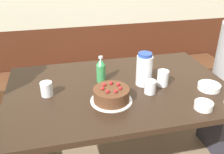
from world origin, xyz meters
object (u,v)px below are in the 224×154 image
(bench_seat, at_px, (98,91))
(glass_shot_small, at_px, (163,78))
(water_pitcher, at_px, (144,69))
(bowl_soup_white, at_px, (204,105))
(soju_bottle, at_px, (101,70))
(glass_tumbler_short, at_px, (150,87))
(birthday_cake, at_px, (111,95))
(bowl_rice_small, at_px, (209,87))
(glass_water_tall, at_px, (47,89))

(bench_seat, height_order, glass_shot_small, glass_shot_small)
(water_pitcher, relative_size, bowl_soup_white, 2.12)
(soju_bottle, xyz_separation_m, glass_tumbler_short, (0.26, -0.22, -0.04))
(water_pitcher, bearing_deg, bowl_soup_white, -56.66)
(bowl_soup_white, distance_m, glass_tumbler_short, 0.32)
(water_pitcher, bearing_deg, bench_seat, 101.30)
(birthday_cake, relative_size, water_pitcher, 1.13)
(water_pitcher, xyz_separation_m, soju_bottle, (-0.26, 0.10, -0.02))
(water_pitcher, bearing_deg, soju_bottle, 158.71)
(bowl_rice_small, xyz_separation_m, glass_shot_small, (-0.27, 0.12, 0.03))
(bench_seat, xyz_separation_m, water_pitcher, (0.17, -0.83, 0.61))
(glass_water_tall, relative_size, glass_tumbler_short, 1.04)
(bowl_soup_white, height_order, glass_tumbler_short, glass_tumbler_short)
(water_pitcher, bearing_deg, bowl_rice_small, -22.58)
(bowl_rice_small, bearing_deg, glass_water_tall, 171.14)
(birthday_cake, relative_size, bowl_soup_white, 2.39)
(soju_bottle, xyz_separation_m, bowl_soup_white, (0.49, -0.45, -0.06))
(bench_seat, bearing_deg, birthday_cake, -95.03)
(bench_seat, bearing_deg, water_pitcher, -78.70)
(glass_shot_small, bearing_deg, bench_seat, 107.77)
(birthday_cake, height_order, bowl_soup_white, birthday_cake)
(birthday_cake, bearing_deg, bench_seat, 84.97)
(soju_bottle, relative_size, glass_water_tall, 2.07)
(glass_tumbler_short, bearing_deg, bowl_rice_small, -6.28)
(water_pitcher, height_order, glass_shot_small, water_pitcher)
(bowl_rice_small, xyz_separation_m, glass_water_tall, (-1.00, 0.16, 0.03))
(bench_seat, height_order, glass_tumbler_short, glass_tumbler_short)
(bench_seat, relative_size, soju_bottle, 14.81)
(water_pitcher, xyz_separation_m, bowl_soup_white, (0.23, -0.35, -0.09))
(bowl_rice_small, bearing_deg, bench_seat, 118.98)
(soju_bottle, height_order, glass_tumbler_short, soju_bottle)
(soju_bottle, relative_size, bowl_soup_white, 1.74)
(soju_bottle, height_order, glass_shot_small, soju_bottle)
(bowl_soup_white, height_order, glass_water_tall, glass_water_tall)
(water_pitcher, relative_size, bowl_rice_small, 1.56)
(soju_bottle, bearing_deg, birthday_cake, -87.63)
(bowl_soup_white, bearing_deg, soju_bottle, 137.55)
(bowl_rice_small, relative_size, glass_tumbler_short, 1.67)
(bowl_soup_white, bearing_deg, glass_water_tall, 157.88)
(soju_bottle, distance_m, bowl_soup_white, 0.67)
(birthday_cake, height_order, glass_tumbler_short, birthday_cake)
(glass_tumbler_short, bearing_deg, bowl_soup_white, -45.23)
(glass_tumbler_short, bearing_deg, bench_seat, 99.94)
(soju_bottle, bearing_deg, bowl_soup_white, -42.45)
(bench_seat, xyz_separation_m, glass_water_tall, (-0.45, -0.83, 0.55))
(glass_shot_small, bearing_deg, bowl_soup_white, -69.39)
(glass_water_tall, distance_m, glass_tumbler_short, 0.63)
(birthday_cake, distance_m, glass_water_tall, 0.39)
(birthday_cake, relative_size, soju_bottle, 1.37)
(water_pitcher, relative_size, soju_bottle, 1.22)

